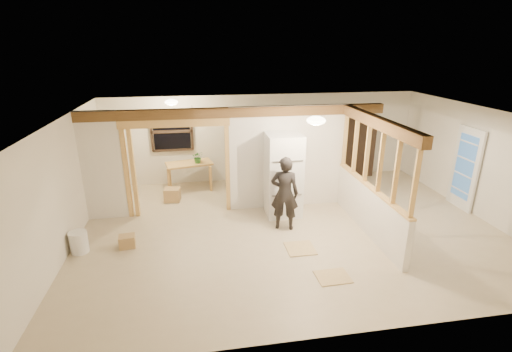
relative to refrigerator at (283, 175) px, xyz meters
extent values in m
cube|color=#BEAD8D|center=(0.00, -0.75, -0.98)|extent=(9.00, 6.50, 0.01)
cube|color=white|center=(0.00, -0.75, 1.53)|extent=(9.00, 6.50, 0.01)
cube|color=silver|center=(0.00, 2.50, 0.28)|extent=(9.00, 0.01, 2.50)
cube|color=silver|center=(0.00, -4.00, 0.28)|extent=(9.00, 0.01, 2.50)
cube|color=silver|center=(-4.50, -0.75, 0.28)|extent=(0.01, 6.50, 2.50)
cube|color=silver|center=(4.50, -0.75, 0.28)|extent=(0.01, 6.50, 2.50)
cube|color=silver|center=(-4.05, 0.45, 0.28)|extent=(0.90, 0.12, 2.50)
cube|color=silver|center=(0.20, 0.45, 0.28)|extent=(2.80, 0.12, 2.50)
cube|color=tan|center=(-2.40, 0.45, 0.13)|extent=(2.46, 0.14, 2.20)
cube|color=brown|center=(-1.00, 0.45, 1.41)|extent=(7.00, 0.18, 0.22)
cube|color=brown|center=(1.60, -1.15, 1.41)|extent=(0.18, 3.30, 0.22)
cube|color=silver|center=(1.60, -1.15, -0.47)|extent=(0.12, 3.20, 1.00)
cube|color=tan|center=(1.60, -1.15, 0.69)|extent=(0.14, 3.20, 1.32)
cube|color=black|center=(-2.60, 2.42, 0.58)|extent=(1.12, 0.10, 1.10)
cube|color=white|center=(4.42, -0.35, 0.03)|extent=(0.12, 0.86, 2.00)
ellipsoid|color=#FFEABF|center=(0.30, -1.25, 1.51)|extent=(0.36, 0.36, 0.16)
ellipsoid|color=#FFEABF|center=(-2.50, 1.55, 1.51)|extent=(0.32, 0.32, 0.14)
ellipsoid|color=#FFD88C|center=(-2.00, 0.85, 1.21)|extent=(0.07, 0.07, 0.07)
cube|color=white|center=(0.00, 0.00, 0.00)|extent=(0.80, 0.78, 1.94)
imported|color=black|center=(-0.14, -0.75, -0.15)|extent=(0.69, 0.55, 1.64)
cube|color=tan|center=(-2.17, 1.96, -0.58)|extent=(1.32, 0.85, 0.77)
imported|color=#417331|center=(-1.93, 1.89, -0.03)|extent=(0.31, 0.27, 0.33)
cylinder|color=maroon|center=(-4.20, 1.69, -0.65)|extent=(0.56, 0.56, 0.63)
cube|color=black|center=(2.88, 2.28, -0.06)|extent=(0.91, 0.30, 1.82)
cylinder|color=white|center=(-4.30, -1.08, -0.75)|extent=(0.45, 0.45, 0.43)
cube|color=tan|center=(-2.63, 1.20, -0.80)|extent=(0.43, 0.38, 0.33)
cube|color=tan|center=(-2.56, 1.39, -0.85)|extent=(0.26, 0.26, 0.24)
cube|color=tan|center=(-3.42, -1.03, -0.85)|extent=(0.33, 0.28, 0.25)
cube|color=tan|center=(-0.03, -1.67, -0.96)|extent=(0.56, 0.56, 0.02)
cube|color=tan|center=(0.27, -2.68, -0.96)|extent=(0.59, 0.48, 0.02)
camera|label=1|loc=(-1.94, -7.87, 2.87)|focal=26.00mm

